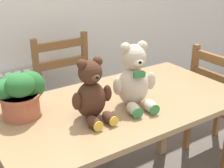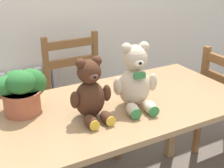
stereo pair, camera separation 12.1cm
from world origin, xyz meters
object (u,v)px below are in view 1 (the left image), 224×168
teddy_bear_right (134,79)px  potted_plant (20,92)px  wooden_chair_side (222,103)px  teddy_bear_left (92,93)px  wooden_chair_behind (71,100)px

teddy_bear_right → potted_plant: (-0.53, 0.22, -0.02)m
teddy_bear_right → potted_plant: teddy_bear_right is taller
teddy_bear_right → wooden_chair_side: bearing=-160.9°
wooden_chair_side → teddy_bear_right: bearing=-82.8°
potted_plant → wooden_chair_side: bearing=-3.8°
teddy_bear_left → teddy_bear_right: size_ratio=0.89×
wooden_chair_side → potted_plant: 1.54m
wooden_chair_behind → wooden_chair_side: 1.14m
wooden_chair_behind → teddy_bear_left: bearing=71.4°
wooden_chair_side → potted_plant: size_ratio=3.39×
teddy_bear_right → potted_plant: size_ratio=1.30×
wooden_chair_side → teddy_bear_right: size_ratio=2.60×
wooden_chair_behind → wooden_chair_side: bearing=144.4°
wooden_chair_side → potted_plant: potted_plant is taller
teddy_bear_left → teddy_bear_right: bearing=-179.6°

